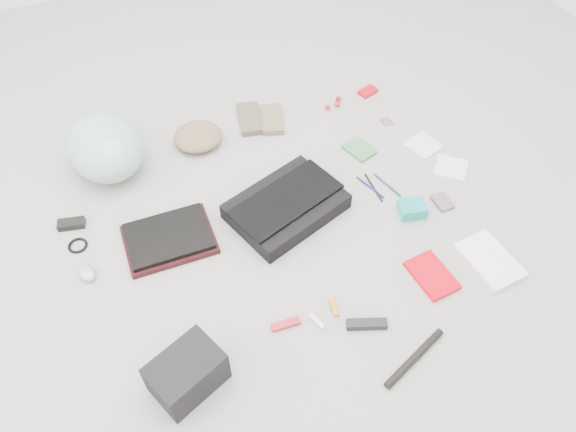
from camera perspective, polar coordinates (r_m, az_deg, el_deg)
name	(u,v)px	position (r m, az deg, el deg)	size (l,w,h in m)	color
ground_plane	(288,224)	(2.12, 0.00, -0.86)	(4.00, 4.00, 0.00)	gray
messenger_bag	(286,206)	(2.14, -0.18, 0.99)	(0.41, 0.29, 0.07)	black
bag_flap	(286,199)	(2.11, -0.18, 1.70)	(0.42, 0.19, 0.01)	black
laptop_sleeve	(169,240)	(2.11, -11.96, -2.36)	(0.32, 0.24, 0.02)	black
laptop	(168,236)	(2.09, -12.05, -2.01)	(0.30, 0.22, 0.02)	black
bike_helmet	(105,147)	(2.37, -18.08, 6.67)	(0.29, 0.37, 0.22)	#9BD1CF
beanie	(198,137)	(2.44, -9.14, 7.97)	(0.21, 0.20, 0.07)	#7C674B
mitten_left	(250,119)	(2.53, -3.87, 9.83)	(0.10, 0.20, 0.03)	brown
mitten_right	(272,119)	(2.53, -1.66, 9.79)	(0.09, 0.18, 0.03)	#796952
power_brick	(71,224)	(2.26, -21.15, -0.74)	(0.10, 0.04, 0.03)	black
cable_coil	(78,245)	(2.20, -20.58, -2.82)	(0.07, 0.07, 0.01)	black
mouse	(87,273)	(2.10, -19.79, -5.43)	(0.05, 0.09, 0.03)	#AAAAAA
camera_bag	(187,373)	(1.76, -10.22, -15.45)	(0.21, 0.15, 0.14)	black
multitool	(286,324)	(1.88, -0.25, -10.94)	(0.10, 0.03, 0.02)	#AA1E29
toiletry_tube_white	(317,321)	(1.88, 2.96, -10.63)	(0.02, 0.02, 0.07)	silver
toiletry_tube_orange	(334,308)	(1.91, 4.72, -9.25)	(0.02, 0.02, 0.07)	orange
u_lock	(367,324)	(1.89, 8.00, -10.83)	(0.13, 0.03, 0.03)	black
bike_pump	(414,358)	(1.86, 12.72, -13.89)	(0.03, 0.03, 0.27)	black
book_red	(432,275)	(2.04, 14.41, -5.86)	(0.12, 0.18, 0.02)	red
book_white	(490,260)	(2.13, 19.80, -4.27)	(0.15, 0.23, 0.02)	white
notepad	(359,149)	(2.41, 7.26, 6.73)	(0.09, 0.13, 0.01)	#3D7E49
pen_blue	(370,187)	(2.27, 8.35, 2.91)	(0.01, 0.01, 0.15)	#151A91
pen_black	(374,188)	(2.27, 8.69, 2.86)	(0.01, 0.01, 0.16)	black
pen_navy	(387,185)	(2.29, 10.07, 3.11)	(0.01, 0.01, 0.15)	navy
accordion_wallet	(412,209)	(2.19, 12.51, 0.71)	(0.10, 0.08, 0.05)	#18A8A2
card_deck	(442,202)	(2.27, 15.40, 1.39)	(0.06, 0.09, 0.02)	slate
napkin_top	(423,145)	(2.48, 13.59, 7.02)	(0.13, 0.13, 0.01)	silver
napkin_bottom	(451,168)	(2.42, 16.24, 4.73)	(0.13, 0.13, 0.01)	silver
lollipop_a	(328,107)	(2.60, 4.04, 10.99)	(0.02, 0.02, 0.02)	red
lollipop_b	(337,104)	(2.62, 5.05, 11.27)	(0.03, 0.03, 0.03)	red
lollipop_c	(338,99)	(2.65, 5.12, 11.76)	(0.03, 0.03, 0.03)	#9B110F
altoids_tin	(368,91)	(2.71, 8.12, 12.42)	(0.09, 0.05, 0.02)	red
stamp_sheet	(387,121)	(2.57, 9.98, 9.45)	(0.05, 0.05, 0.00)	slate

